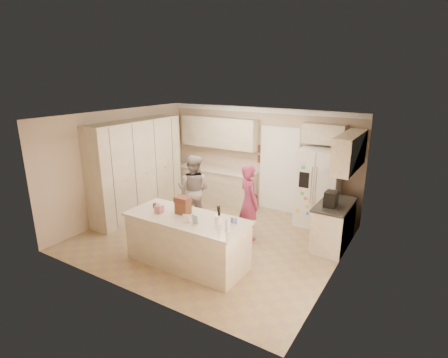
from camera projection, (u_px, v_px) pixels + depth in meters
The scene contains 41 objects.
floor at pixel (212, 238), 7.52m from camera, with size 5.20×4.60×0.02m, color #8B6E58.
ceiling at pixel (210, 116), 6.77m from camera, with size 5.20×4.60×0.02m, color white.
wall_back at pixel (260, 158), 9.03m from camera, with size 5.20×0.02×2.60m, color #C6AD91.
wall_front at pixel (126, 218), 5.26m from camera, with size 5.20×0.02×2.60m, color #C6AD91.
wall_left at pixel (121, 164), 8.45m from camera, with size 0.02×4.60×2.60m, color #C6AD91.
wall_right at pixel (341, 204), 5.84m from camera, with size 0.02×4.60×2.60m, color #C6AD91.
crown_back at pixel (261, 110), 8.64m from camera, with size 5.20×0.08×0.12m, color white.
pantry_bank at pixel (137, 169), 8.50m from camera, with size 0.60×2.60×2.35m, color beige.
back_base_cab at pixel (217, 186), 9.60m from camera, with size 2.20×0.60×0.88m, color beige.
back_countertop at pixel (216, 170), 9.46m from camera, with size 2.24×0.63×0.04m, color beige.
back_upper_cab at pixel (219, 132), 9.28m from camera, with size 2.20×0.35×0.80m, color beige.
doorway_opening at pixel (279, 171), 8.80m from camera, with size 0.90×0.06×2.10m, color black.
doorway_casing at pixel (279, 171), 8.77m from camera, with size 1.02×0.03×2.22m, color white.
wall_frame_upper at pixel (261, 149), 8.92m from camera, with size 0.15×0.02×0.20m, color brown.
wall_frame_lower at pixel (260, 159), 8.99m from camera, with size 0.15×0.02×0.20m, color brown.
refrigerator at pixel (318, 188), 7.93m from camera, with size 0.90×0.70×1.80m, color white.
fridge_seam at pixel (313, 192), 7.65m from camera, with size 0.01×0.02×1.78m, color gray.
fridge_dispenser at pixel (304, 180), 7.68m from camera, with size 0.22×0.03×0.35m, color black.
fridge_handle_l at pixel (311, 186), 7.61m from camera, with size 0.02×0.02×0.85m, color silver.
fridge_handle_r at pixel (316, 186), 7.56m from camera, with size 0.02×0.02×0.85m, color silver.
over_fridge_cab at pixel (324, 134), 7.82m from camera, with size 0.95×0.35×0.45m, color beige.
right_base_cab at pixel (333, 226), 7.06m from camera, with size 0.60×1.20×0.88m, color beige.
right_countertop at pixel (335, 204), 6.93m from camera, with size 0.63×1.24×0.04m, color #2D2B28.
right_upper_cab at pixel (350, 152), 6.72m from camera, with size 0.35×1.50×0.70m, color beige.
coffee_maker at pixel (331, 199), 6.74m from camera, with size 0.22×0.28×0.30m, color black.
island_base at pixel (187, 241), 6.40m from camera, with size 2.20×0.90×0.88m, color beige.
island_top at pixel (186, 218), 6.26m from camera, with size 2.28×0.96×0.05m, color beige.
utensil_crock at pixel (218, 220), 5.95m from camera, with size 0.13×0.13×0.15m, color white.
tissue_box at pixel (159, 209), 6.43m from camera, with size 0.13×0.13×0.14m, color #C06F7B.
tissue_plume at pixel (159, 204), 6.40m from camera, with size 0.08×0.08×0.08m, color white.
dollhouse_body at pixel (183, 208), 6.38m from camera, with size 0.26×0.18×0.22m, color brown.
dollhouse_roof at pixel (183, 200), 6.33m from camera, with size 0.28×0.20×0.10m, color #592D1E.
jam_jar at pixel (155, 205), 6.68m from camera, with size 0.07×0.07×0.09m, color #59263F.
greeting_card_a at pixel (186, 218), 5.99m from camera, with size 0.12×0.01×0.16m, color white.
greeting_card_b at pixel (195, 219), 5.96m from camera, with size 0.12×0.01×0.16m, color silver.
water_bottle at pixel (228, 225), 5.62m from camera, with size 0.07×0.07×0.24m, color silver.
shaker_salt at pixel (232, 220), 6.01m from camera, with size 0.05×0.05×0.09m, color #40509D.
shaker_pepper at pixel (236, 221), 5.98m from camera, with size 0.05×0.05×0.09m, color #40509D.
teen_boy at pixel (194, 190), 8.06m from camera, with size 0.80×0.62×1.64m, color gray.
teen_girl at pixel (249, 202), 7.32m from camera, with size 0.59×0.39×1.62m, color #A4316C.
fridge_magnets at pixel (313, 192), 7.64m from camera, with size 0.76×0.02×1.44m, color tan, non-canonical shape.
Camera 1 is at (3.81, -5.68, 3.38)m, focal length 28.00 mm.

